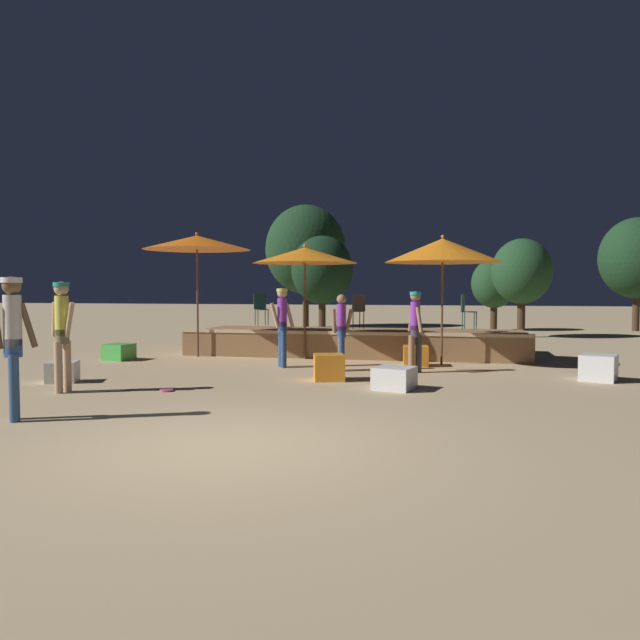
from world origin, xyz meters
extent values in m
plane|color=tan|center=(0.00, 0.00, 0.00)|extent=(120.00, 120.00, 0.00)
cube|color=olive|center=(-0.19, 10.03, 0.31)|extent=(8.74, 2.97, 0.62)
cube|color=#CCB793|center=(-0.19, 8.59, 0.66)|extent=(8.74, 0.12, 0.08)
cylinder|color=brown|center=(2.08, 8.07, 1.17)|extent=(0.05, 0.05, 2.34)
cone|color=orange|center=(2.08, 8.07, 2.61)|extent=(2.64, 2.64, 0.54)
sphere|color=orange|center=(2.08, 8.07, 2.92)|extent=(0.08, 0.08, 0.08)
cylinder|color=brown|center=(-1.26, 8.50, 1.18)|extent=(0.05, 0.05, 2.37)
cone|color=orange|center=(-1.26, 8.50, 2.56)|extent=(2.59, 2.59, 0.39)
sphere|color=orange|center=(-1.26, 8.50, 2.80)|extent=(0.08, 0.08, 0.08)
cylinder|color=brown|center=(-4.06, 8.39, 1.37)|extent=(0.05, 0.05, 2.73)
cone|color=orange|center=(-4.06, 8.39, 2.91)|extent=(2.72, 2.72, 0.36)
sphere|color=orange|center=(-4.06, 8.39, 3.13)|extent=(0.08, 0.08, 0.08)
cube|color=white|center=(5.05, 6.19, 0.25)|extent=(0.79, 0.79, 0.49)
cube|color=white|center=(-4.73, 3.78, 0.19)|extent=(0.68, 0.68, 0.38)
cube|color=orange|center=(0.07, 5.10, 0.25)|extent=(0.70, 0.70, 0.50)
cube|color=orange|center=(1.52, 7.70, 0.23)|extent=(0.61, 0.61, 0.45)
cube|color=white|center=(1.39, 4.32, 0.19)|extent=(0.77, 0.77, 0.39)
cube|color=#4CC651|center=(-5.65, 7.29, 0.20)|extent=(0.67, 0.67, 0.39)
cylinder|color=#2D4C7F|center=(0.06, 6.44, 0.37)|extent=(0.13, 0.13, 0.75)
cylinder|color=#997051|center=(0.02, 6.59, 0.37)|extent=(0.13, 0.13, 0.75)
cylinder|color=#2D4C7F|center=(0.04, 6.52, 0.83)|extent=(0.19, 0.19, 0.24)
cylinder|color=purple|center=(0.04, 6.52, 1.13)|extent=(0.19, 0.19, 0.57)
cylinder|color=#997051|center=(0.19, 6.55, 1.06)|extent=(0.21, 0.12, 0.51)
cylinder|color=#997051|center=(-0.11, 6.48, 1.06)|extent=(0.12, 0.10, 0.51)
sphere|color=#997051|center=(0.04, 6.52, 1.52)|extent=(0.20, 0.20, 0.20)
cylinder|color=#3F3F47|center=(1.65, 6.60, 0.39)|extent=(0.13, 0.13, 0.78)
cylinder|color=#997051|center=(1.52, 6.50, 0.39)|extent=(0.13, 0.13, 0.78)
cylinder|color=#3F3F47|center=(1.58, 6.55, 0.86)|extent=(0.20, 0.20, 0.24)
cylinder|color=purple|center=(1.58, 6.55, 1.18)|extent=(0.20, 0.20, 0.60)
cylinder|color=#997051|center=(1.49, 6.69, 1.11)|extent=(0.18, 0.22, 0.53)
cylinder|color=#997051|center=(1.68, 6.41, 1.11)|extent=(0.20, 0.24, 0.53)
sphere|color=#997051|center=(1.58, 6.55, 1.58)|extent=(0.21, 0.21, 0.21)
cylinder|color=teal|center=(1.58, 6.55, 1.64)|extent=(0.23, 0.23, 0.07)
cylinder|color=#2D4C7F|center=(-1.40, 6.87, 0.41)|extent=(0.13, 0.13, 0.81)
cylinder|color=#2D4C7F|center=(-1.30, 6.73, 0.41)|extent=(0.13, 0.13, 0.81)
cylinder|color=#2D4C7F|center=(-1.35, 6.80, 0.89)|extent=(0.21, 0.21, 0.24)
cylinder|color=purple|center=(-1.35, 6.80, 1.22)|extent=(0.21, 0.21, 0.62)
cylinder|color=tan|center=(-1.49, 6.70, 1.15)|extent=(0.23, 0.19, 0.55)
cylinder|color=tan|center=(-1.21, 6.90, 1.15)|extent=(0.23, 0.19, 0.55)
sphere|color=tan|center=(-1.35, 6.80, 1.64)|extent=(0.22, 0.22, 0.22)
cylinder|color=#D8D14C|center=(-1.35, 6.80, 1.71)|extent=(0.24, 0.24, 0.07)
cylinder|color=tan|center=(-3.97, 2.84, 0.43)|extent=(0.13, 0.13, 0.86)
cylinder|color=tan|center=(-4.02, 2.67, 0.43)|extent=(0.13, 0.13, 0.86)
cylinder|color=#72664C|center=(-4.00, 2.76, 0.94)|extent=(0.22, 0.22, 0.24)
cylinder|color=#D8D14C|center=(-4.00, 2.76, 1.29)|extent=(0.22, 0.22, 0.66)
cylinder|color=tan|center=(-4.17, 2.80, 1.23)|extent=(0.13, 0.10, 0.59)
cylinder|color=tan|center=(-3.82, 2.71, 1.23)|extent=(0.23, 0.13, 0.59)
sphere|color=tan|center=(-4.00, 2.76, 1.74)|extent=(0.23, 0.23, 0.23)
cylinder|color=teal|center=(-4.00, 2.76, 1.81)|extent=(0.26, 0.26, 0.07)
cylinder|color=brown|center=(-3.29, 0.71, 0.44)|extent=(0.13, 0.13, 0.88)
cylinder|color=#2D4C7F|center=(-3.17, 0.57, 0.44)|extent=(0.13, 0.13, 0.88)
cylinder|color=#2D4C7F|center=(-3.23, 0.64, 0.96)|extent=(0.23, 0.23, 0.24)
cylinder|color=beige|center=(-3.23, 0.64, 1.32)|extent=(0.23, 0.23, 0.68)
cylinder|color=brown|center=(-3.09, 0.76, 1.26)|extent=(0.23, 0.21, 0.60)
sphere|color=brown|center=(-3.23, 0.64, 1.78)|extent=(0.24, 0.24, 0.24)
cylinder|color=white|center=(-3.23, 0.64, 1.85)|extent=(0.26, 0.26, 0.07)
cylinder|color=#1E4C47|center=(-3.11, 10.39, 0.92)|extent=(0.02, 0.02, 0.45)
cylinder|color=#1E4C47|center=(-2.86, 10.56, 0.92)|extent=(0.02, 0.02, 0.45)
cylinder|color=#1E4C47|center=(-3.28, 10.64, 0.92)|extent=(0.02, 0.02, 0.45)
cylinder|color=#1E4C47|center=(-3.03, 10.80, 0.92)|extent=(0.02, 0.02, 0.45)
cylinder|color=#1E4C47|center=(-3.07, 10.60, 1.15)|extent=(0.40, 0.40, 0.02)
cube|color=#1E4C47|center=(-3.16, 10.74, 1.37)|extent=(0.32, 0.23, 0.45)
cylinder|color=#47474C|center=(-0.13, 10.04, 0.92)|extent=(0.02, 0.02, 0.45)
cylinder|color=#47474C|center=(-0.40, 9.89, 0.92)|extent=(0.02, 0.02, 0.45)
cylinder|color=#47474C|center=(0.01, 9.78, 0.92)|extent=(0.02, 0.02, 0.45)
cylinder|color=#47474C|center=(-0.25, 9.63, 0.92)|extent=(0.02, 0.02, 0.45)
cylinder|color=#47474C|center=(-0.19, 9.83, 1.15)|extent=(0.40, 0.40, 0.02)
cube|color=#47474C|center=(-0.11, 9.68, 1.37)|extent=(0.33, 0.20, 0.45)
cylinder|color=#1E4C47|center=(2.83, 9.90, 0.92)|extent=(0.02, 0.02, 0.45)
cylinder|color=#1E4C47|center=(2.89, 10.19, 0.92)|extent=(0.02, 0.02, 0.45)
cylinder|color=#1E4C47|center=(2.54, 9.96, 0.92)|extent=(0.02, 0.02, 0.45)
cylinder|color=#1E4C47|center=(2.60, 10.26, 0.92)|extent=(0.02, 0.02, 0.45)
cylinder|color=#1E4C47|center=(2.72, 10.08, 1.15)|extent=(0.40, 0.40, 0.02)
cube|color=#1E4C47|center=(2.55, 10.11, 1.37)|extent=(0.10, 0.36, 0.45)
cylinder|color=#E54C99|center=(-2.36, 3.25, 0.02)|extent=(0.23, 0.23, 0.03)
cylinder|color=#3D2B1C|center=(-4.40, 21.11, 0.94)|extent=(0.28, 0.28, 1.88)
ellipsoid|color=#19381E|center=(-4.40, 21.11, 3.52)|extent=(3.65, 3.65, 4.02)
cylinder|color=#3D2B1C|center=(9.53, 21.44, 0.83)|extent=(0.28, 0.28, 1.65)
ellipsoid|color=#19381E|center=(9.53, 21.44, 3.01)|extent=(3.01, 3.01, 3.31)
cylinder|color=#3D2B1C|center=(-2.88, 17.71, 0.69)|extent=(0.28, 0.28, 1.38)
ellipsoid|color=black|center=(-2.88, 17.71, 2.49)|extent=(2.45, 2.45, 2.70)
cylinder|color=#3D2B1C|center=(4.61, 16.91, 0.71)|extent=(0.28, 0.28, 1.41)
ellipsoid|color=#1E4223|center=(4.61, 16.91, 2.37)|extent=(2.12, 2.12, 2.33)
cylinder|color=#3D2B1C|center=(3.84, 20.57, 0.56)|extent=(0.28, 0.28, 1.13)
ellipsoid|color=#1E4223|center=(3.84, 20.57, 1.97)|extent=(1.88, 1.88, 2.06)
camera|label=1|loc=(2.50, -6.42, 1.74)|focal=35.00mm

